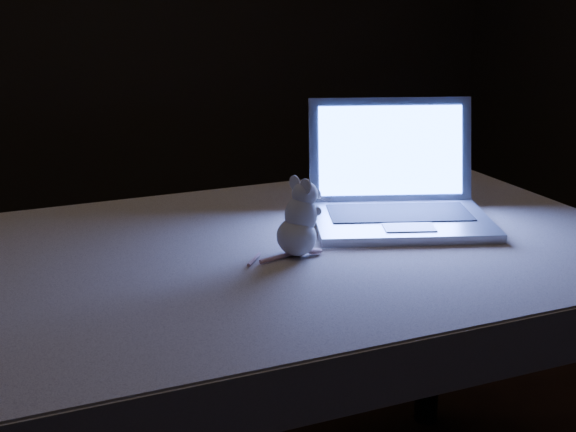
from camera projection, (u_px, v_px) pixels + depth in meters
name	position (u px, v px, depth m)	size (l,w,h in m)	color
table	(293.00, 403.00, 2.02)	(1.48, 0.95, 0.79)	black
tablecloth	(321.00, 265.00, 1.94)	(1.60, 1.07, 0.11)	beige
laptop	(404.00, 169.00, 2.00)	(0.43, 0.37, 0.29)	#A2A1A6
plush_mouse	(297.00, 217.00, 1.81)	(0.13, 0.13, 0.17)	silver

